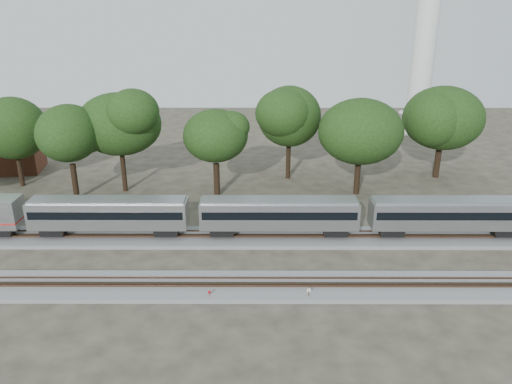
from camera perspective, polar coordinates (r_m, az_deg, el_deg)
ground at (r=49.22m, az=-6.88°, el=-8.43°), size 160.00×160.00×0.00m
track_far at (r=54.41m, az=-6.16°, el=-5.18°), size 160.00×5.00×0.73m
track_near at (r=45.68m, az=-7.48°, el=-10.63°), size 160.00×5.00×0.73m
train at (r=52.94m, az=2.79°, el=-2.39°), size 86.97×2.99×4.41m
switch_stand_red at (r=43.64m, az=-5.33°, el=-11.55°), size 0.29×0.12×0.94m
switch_stand_white at (r=43.65m, az=6.04°, el=-11.37°), size 0.36×0.07×1.14m
switch_lever at (r=44.01m, az=1.75°, el=-11.85°), size 0.58×0.48×0.30m
brick_building at (r=84.46m, az=-26.39°, el=3.66°), size 10.24×7.95×4.48m
tree_1 at (r=75.09m, az=-26.02°, el=6.55°), size 8.35×8.35×11.78m
tree_2 at (r=66.79m, az=-20.66°, el=6.31°), size 8.94×8.94×12.61m
tree_3 at (r=67.80m, az=-15.37°, el=7.47°), size 9.38×9.38×13.22m
tree_4 at (r=64.21m, az=-4.66°, el=6.42°), size 8.27×8.27×11.66m
tree_5 at (r=70.96m, az=3.82°, el=8.61°), size 9.26×9.26×13.05m
tree_6 at (r=65.90m, az=11.87°, el=6.78°), size 8.68×8.68×12.23m
tree_7 at (r=75.94m, az=20.61°, el=7.91°), size 8.95×8.95×12.61m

